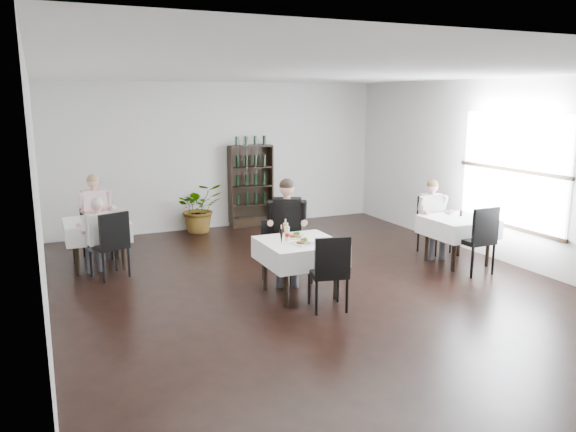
# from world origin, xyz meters

# --- Properties ---
(room_shell) EXTENTS (9.00, 9.00, 9.00)m
(room_shell) POSITION_xyz_m (0.00, 0.00, 1.50)
(room_shell) COLOR black
(room_shell) RESTS_ON ground
(window_right) EXTENTS (0.06, 2.30, 1.85)m
(window_right) POSITION_xyz_m (3.48, 0.00, 1.50)
(window_right) COLOR white
(window_right) RESTS_ON room_shell
(wine_shelf) EXTENTS (0.90, 0.28, 1.75)m
(wine_shelf) POSITION_xyz_m (0.60, 4.31, 0.85)
(wine_shelf) COLOR black
(wine_shelf) RESTS_ON ground
(main_table) EXTENTS (1.03, 1.03, 0.77)m
(main_table) POSITION_xyz_m (-0.30, 0.00, 0.62)
(main_table) COLOR black
(main_table) RESTS_ON ground
(left_table) EXTENTS (0.98, 0.98, 0.77)m
(left_table) POSITION_xyz_m (-2.70, 2.50, 0.62)
(left_table) COLOR black
(left_table) RESTS_ON ground
(right_table) EXTENTS (0.98, 0.98, 0.77)m
(right_table) POSITION_xyz_m (2.70, 0.30, 0.62)
(right_table) COLOR black
(right_table) RESTS_ON ground
(potted_tree) EXTENTS (0.91, 0.79, 1.01)m
(potted_tree) POSITION_xyz_m (-0.56, 4.20, 0.51)
(potted_tree) COLOR #2B6021
(potted_tree) RESTS_ON ground
(main_chair_far) EXTENTS (0.52, 0.52, 0.92)m
(main_chair_far) POSITION_xyz_m (-0.38, 0.64, 0.53)
(main_chair_far) COLOR black
(main_chair_far) RESTS_ON ground
(main_chair_near) EXTENTS (0.54, 0.55, 1.00)m
(main_chair_near) POSITION_xyz_m (-0.21, -0.71, 0.57)
(main_chair_near) COLOR black
(main_chair_near) RESTS_ON ground
(left_chair_far) EXTENTS (0.48, 0.48, 0.99)m
(left_chair_far) POSITION_xyz_m (-2.66, 3.11, 0.57)
(left_chair_far) COLOR black
(left_chair_far) RESTS_ON ground
(left_chair_near) EXTENTS (0.60, 0.61, 1.03)m
(left_chair_near) POSITION_xyz_m (-2.57, 1.80, 0.59)
(left_chair_near) COLOR black
(left_chair_near) RESTS_ON ground
(right_chair_far) EXTENTS (0.54, 0.55, 1.00)m
(right_chair_far) POSITION_xyz_m (2.79, 1.09, 0.57)
(right_chair_far) COLOR black
(right_chair_far) RESTS_ON ground
(right_chair_near) EXTENTS (0.50, 0.50, 1.07)m
(right_chair_near) POSITION_xyz_m (2.59, -0.29, 0.61)
(right_chair_near) COLOR black
(right_chair_near) RESTS_ON ground
(diner_main) EXTENTS (0.68, 0.71, 1.53)m
(diner_main) POSITION_xyz_m (-0.21, 0.63, 0.89)
(diner_main) COLOR #404047
(diner_main) RESTS_ON ground
(diner_left_far) EXTENTS (0.57, 0.58, 1.42)m
(diner_left_far) POSITION_xyz_m (-2.63, 3.17, 0.83)
(diner_left_far) COLOR #404047
(diner_left_far) RESTS_ON ground
(diner_left_near) EXTENTS (0.51, 0.54, 1.23)m
(diner_left_near) POSITION_xyz_m (-2.74, 1.99, 0.71)
(diner_left_near) COLOR #404047
(diner_left_near) RESTS_ON ground
(diner_right_far) EXTENTS (0.55, 0.58, 1.32)m
(diner_right_far) POSITION_xyz_m (2.63, 0.86, 0.77)
(diner_right_far) COLOR #404047
(diner_right_far) RESTS_ON ground
(plate_far) EXTENTS (0.34, 0.34, 0.08)m
(plate_far) POSITION_xyz_m (-0.28, 0.18, 0.79)
(plate_far) COLOR white
(plate_far) RESTS_ON main_table
(plate_near) EXTENTS (0.31, 0.31, 0.08)m
(plate_near) POSITION_xyz_m (-0.33, -0.18, 0.79)
(plate_near) COLOR white
(plate_near) RESTS_ON main_table
(pilsner_dark) EXTENTS (0.06, 0.06, 0.26)m
(pilsner_dark) POSITION_xyz_m (-0.59, -0.05, 0.88)
(pilsner_dark) COLOR black
(pilsner_dark) RESTS_ON main_table
(pilsner_lager) EXTENTS (0.07, 0.07, 0.29)m
(pilsner_lager) POSITION_xyz_m (-0.45, 0.14, 0.89)
(pilsner_lager) COLOR gold
(pilsner_lager) RESTS_ON main_table
(coke_bottle) EXTENTS (0.07, 0.07, 0.25)m
(coke_bottle) POSITION_xyz_m (-0.46, 0.05, 0.87)
(coke_bottle) COLOR silver
(coke_bottle) RESTS_ON main_table
(napkin_cutlery) EXTENTS (0.22, 0.21, 0.02)m
(napkin_cutlery) POSITION_xyz_m (-0.05, -0.21, 0.78)
(napkin_cutlery) COLOR black
(napkin_cutlery) RESTS_ON main_table
(pepper_mill) EXTENTS (0.05, 0.05, 0.10)m
(pepper_mill) POSITION_xyz_m (2.82, 0.38, 0.82)
(pepper_mill) COLOR black
(pepper_mill) RESTS_ON right_table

